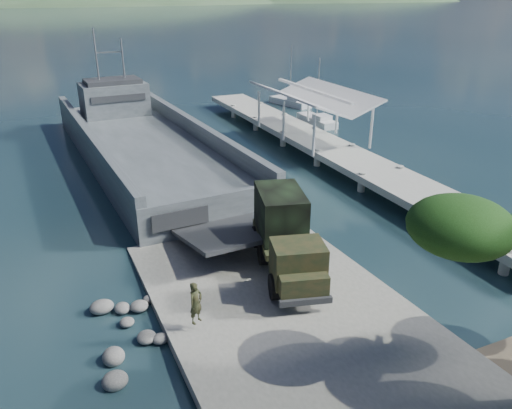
{
  "coord_description": "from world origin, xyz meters",
  "views": [
    {
      "loc": [
        -8.26,
        -16.39,
        12.77
      ],
      "look_at": [
        1.68,
        6.0,
        2.25
      ],
      "focal_mm": 35.0,
      "sensor_mm": 36.0,
      "label": 1
    }
  ],
  "objects_px": {
    "sailboat_near": "(317,121)",
    "sailboat_far": "(291,102)",
    "landing_craft": "(145,150)",
    "pier": "(318,135)",
    "soldier": "(196,311)",
    "military_truck": "(286,235)"
  },
  "relations": [
    {
      "from": "sailboat_near",
      "to": "sailboat_far",
      "type": "bearing_deg",
      "value": 78.21
    },
    {
      "from": "landing_craft",
      "to": "sailboat_near",
      "type": "relative_size",
      "value": 5.22
    },
    {
      "from": "pier",
      "to": "sailboat_near",
      "type": "xyz_separation_m",
      "value": [
        5.21,
        8.77,
        -1.23
      ]
    },
    {
      "from": "pier",
      "to": "soldier",
      "type": "height_order",
      "value": "pier"
    },
    {
      "from": "soldier",
      "to": "landing_craft",
      "type": "bearing_deg",
      "value": 51.3
    },
    {
      "from": "landing_craft",
      "to": "sailboat_far",
      "type": "height_order",
      "value": "landing_craft"
    },
    {
      "from": "military_truck",
      "to": "sailboat_near",
      "type": "xyz_separation_m",
      "value": [
        16.67,
        25.3,
        -1.82
      ]
    },
    {
      "from": "pier",
      "to": "sailboat_near",
      "type": "distance_m",
      "value": 10.28
    },
    {
      "from": "landing_craft",
      "to": "soldier",
      "type": "xyz_separation_m",
      "value": [
        -3.16,
        -23.59,
        0.51
      ]
    },
    {
      "from": "landing_craft",
      "to": "sailboat_near",
      "type": "bearing_deg",
      "value": 10.86
    },
    {
      "from": "pier",
      "to": "military_truck",
      "type": "bearing_deg",
      "value": -124.74
    },
    {
      "from": "soldier",
      "to": "military_truck",
      "type": "bearing_deg",
      "value": -1.9
    },
    {
      "from": "pier",
      "to": "landing_craft",
      "type": "relative_size",
      "value": 1.23
    },
    {
      "from": "military_truck",
      "to": "sailboat_near",
      "type": "bearing_deg",
      "value": 71.62
    },
    {
      "from": "military_truck",
      "to": "sailboat_near",
      "type": "relative_size",
      "value": 1.11
    },
    {
      "from": "landing_craft",
      "to": "soldier",
      "type": "bearing_deg",
      "value": -100.81
    },
    {
      "from": "pier",
      "to": "sailboat_far",
      "type": "xyz_separation_m",
      "value": [
        7.05,
        18.22,
        -1.22
      ]
    },
    {
      "from": "military_truck",
      "to": "soldier",
      "type": "bearing_deg",
      "value": -135.83
    },
    {
      "from": "pier",
      "to": "landing_craft",
      "type": "xyz_separation_m",
      "value": [
        -13.69,
        4.05,
        -0.74
      ]
    },
    {
      "from": "military_truck",
      "to": "sailboat_near",
      "type": "height_order",
      "value": "sailboat_near"
    },
    {
      "from": "soldier",
      "to": "sailboat_far",
      "type": "height_order",
      "value": "sailboat_far"
    },
    {
      "from": "pier",
      "to": "soldier",
      "type": "xyz_separation_m",
      "value": [
        -16.85,
        -19.54,
        -0.23
      ]
    }
  ]
}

